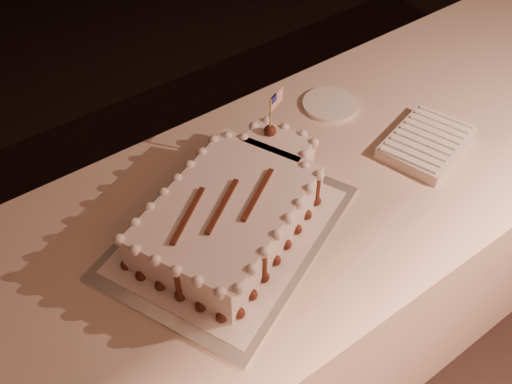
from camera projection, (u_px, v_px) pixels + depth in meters
banquet_table at (313, 262)px, 1.76m from camera, size 2.40×0.80×0.75m
cake_board at (229, 231)px, 1.35m from camera, size 0.69×0.61×0.01m
doily at (229, 230)px, 1.35m from camera, size 0.61×0.55×0.00m
sheet_cake at (235, 207)px, 1.33m from camera, size 0.56×0.43×0.21m
napkin_stack at (427, 143)px, 1.55m from camera, size 0.29×0.24×0.04m
side_plate at (330, 105)px, 1.68m from camera, size 0.16×0.16×0.01m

